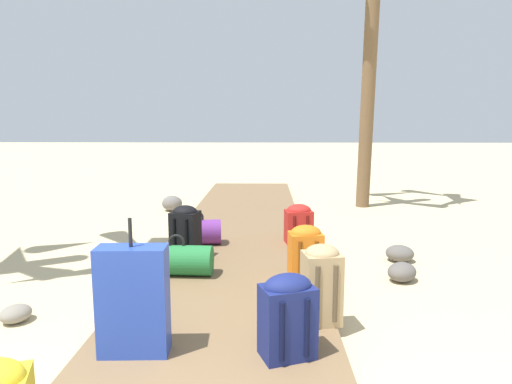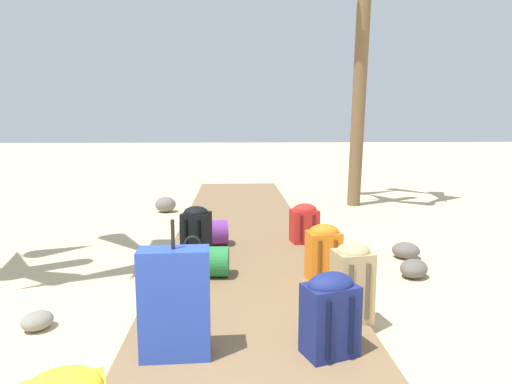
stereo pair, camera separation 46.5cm
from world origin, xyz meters
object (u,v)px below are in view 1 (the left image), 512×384
object	(u,v)px
duffel_bag_purple	(197,232)
duffel_bag_green	(177,260)
backpack_navy	(288,314)
backpack_tan	(322,282)
backpack_red	(299,223)
suitcase_blue	(133,301)
backpack_black	(185,231)
backpack_orange	(306,252)

from	to	relation	value
duffel_bag_purple	duffel_bag_green	xyz separation A→B (m)	(-0.03, -1.11, -0.00)
backpack_navy	backpack_tan	world-z (taller)	backpack_tan
duffel_bag_purple	backpack_red	bearing A→B (deg)	4.34
backpack_red	backpack_tan	xyz separation A→B (m)	(0.01, -2.24, 0.06)
suitcase_blue	backpack_navy	world-z (taller)	suitcase_blue
suitcase_blue	backpack_black	size ratio (longest dim) A/B	1.51
backpack_black	backpack_orange	bearing A→B (deg)	-29.14
suitcase_blue	backpack_navy	distance (m)	0.98
duffel_bag_green	backpack_black	world-z (taller)	backpack_black
backpack_black	backpack_navy	bearing A→B (deg)	-64.00
backpack_navy	backpack_black	xyz separation A→B (m)	(-1.01, 2.06, 0.02)
backpack_orange	backpack_red	size ratio (longest dim) A/B	1.11
backpack_orange	backpack_navy	world-z (taller)	backpack_navy
backpack_navy	backpack_tan	bearing A→B (deg)	61.62
backpack_orange	backpack_navy	bearing A→B (deg)	-99.54
duffel_bag_green	backpack_orange	world-z (taller)	backpack_orange
backpack_navy	backpack_tan	distance (m)	0.57
duffel_bag_green	duffel_bag_purple	bearing A→B (deg)	88.49
duffel_bag_green	backpack_red	xyz separation A→B (m)	(1.26, 1.21, 0.11)
suitcase_blue	duffel_bag_green	bearing A→B (deg)	90.86
backpack_orange	backpack_black	distance (m)	1.42
duffel_bag_green	backpack_tan	size ratio (longest dim) A/B	1.17
duffel_bag_purple	backpack_tan	bearing A→B (deg)	-59.97
duffel_bag_green	backpack_red	bearing A→B (deg)	43.73
backpack_orange	backpack_red	world-z (taller)	backpack_orange
duffel_bag_green	backpack_orange	distance (m)	1.25
duffel_bag_purple	suitcase_blue	bearing A→B (deg)	-90.14
backpack_red	suitcase_blue	bearing A→B (deg)	-114.46
backpack_black	suitcase_blue	bearing A→B (deg)	-89.14
duffel_bag_purple	backpack_navy	size ratio (longest dim) A/B	1.12
backpack_red	duffel_bag_green	bearing A→B (deg)	-136.27
duffel_bag_green	backpack_black	distance (m)	0.55
duffel_bag_purple	backpack_black	world-z (taller)	backpack_black
suitcase_blue	duffel_bag_green	distance (m)	1.53
suitcase_blue	backpack_tan	bearing A→B (deg)	21.26
backpack_tan	backpack_black	bearing A→B (deg)	129.37
duffel_bag_purple	duffel_bag_green	size ratio (longest dim) A/B	0.87
suitcase_blue	backpack_orange	world-z (taller)	suitcase_blue
duffel_bag_green	backpack_tan	world-z (taller)	backpack_tan
backpack_navy	duffel_bag_purple	bearing A→B (deg)	110.07
duffel_bag_purple	backpack_black	size ratio (longest dim) A/B	1.03
backpack_orange	backpack_tan	size ratio (longest dim) A/B	0.91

